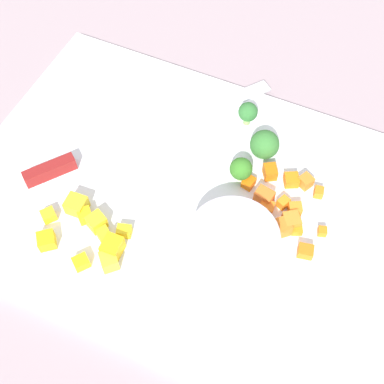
% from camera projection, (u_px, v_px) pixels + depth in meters
% --- Properties ---
extents(ground_plane, '(4.00, 4.00, 0.00)m').
position_uv_depth(ground_plane, '(192.00, 202.00, 0.62)').
color(ground_plane, '#9F8B91').
extents(cutting_board, '(0.53, 0.37, 0.01)m').
position_uv_depth(cutting_board, '(192.00, 199.00, 0.61)').
color(cutting_board, white).
rests_on(cutting_board, ground_plane).
extents(prep_bowl, '(0.10, 0.10, 0.04)m').
position_uv_depth(prep_bowl, '(232.00, 245.00, 0.55)').
color(prep_bowl, '#BCB3C3').
rests_on(prep_bowl, cutting_board).
extents(chef_knife, '(0.22, 0.27, 0.02)m').
position_uv_depth(chef_knife, '(116.00, 145.00, 0.64)').
color(chef_knife, silver).
rests_on(chef_knife, cutting_board).
extents(carrot_dice_0, '(0.01, 0.01, 0.01)m').
position_uv_depth(carrot_dice_0, '(297.00, 231.00, 0.58)').
color(carrot_dice_0, orange).
rests_on(carrot_dice_0, cutting_board).
extents(carrot_dice_1, '(0.01, 0.01, 0.01)m').
position_uv_depth(carrot_dice_1, '(322.00, 231.00, 0.58)').
color(carrot_dice_1, orange).
rests_on(carrot_dice_1, cutting_board).
extents(carrot_dice_2, '(0.01, 0.01, 0.01)m').
position_uv_depth(carrot_dice_2, '(319.00, 192.00, 0.60)').
color(carrot_dice_2, orange).
rests_on(carrot_dice_2, cutting_board).
extents(carrot_dice_3, '(0.02, 0.02, 0.01)m').
position_uv_depth(carrot_dice_3, '(295.00, 209.00, 0.59)').
color(carrot_dice_3, orange).
rests_on(carrot_dice_3, cutting_board).
extents(carrot_dice_4, '(0.02, 0.02, 0.01)m').
position_uv_depth(carrot_dice_4, '(291.00, 180.00, 0.61)').
color(carrot_dice_4, orange).
rests_on(carrot_dice_4, cutting_board).
extents(carrot_dice_5, '(0.01, 0.02, 0.01)m').
position_uv_depth(carrot_dice_5, '(249.00, 183.00, 0.61)').
color(carrot_dice_5, '#DC630C').
rests_on(carrot_dice_5, cutting_board).
extents(carrot_dice_6, '(0.02, 0.02, 0.02)m').
position_uv_depth(carrot_dice_6, '(270.00, 172.00, 0.61)').
color(carrot_dice_6, orange).
rests_on(carrot_dice_6, cutting_board).
extents(carrot_dice_7, '(0.02, 0.02, 0.01)m').
position_uv_depth(carrot_dice_7, '(305.00, 251.00, 0.56)').
color(carrot_dice_7, orange).
rests_on(carrot_dice_7, cutting_board).
extents(carrot_dice_8, '(0.02, 0.01, 0.01)m').
position_uv_depth(carrot_dice_8, '(267.00, 208.00, 0.59)').
color(carrot_dice_8, orange).
rests_on(carrot_dice_8, cutting_board).
extents(carrot_dice_9, '(0.02, 0.02, 0.01)m').
position_uv_depth(carrot_dice_9, '(306.00, 181.00, 0.61)').
color(carrot_dice_9, orange).
rests_on(carrot_dice_9, cutting_board).
extents(carrot_dice_10, '(0.01, 0.02, 0.01)m').
position_uv_depth(carrot_dice_10, '(283.00, 203.00, 0.59)').
color(carrot_dice_10, orange).
rests_on(carrot_dice_10, cutting_board).
extents(carrot_dice_11, '(0.03, 0.03, 0.02)m').
position_uv_depth(carrot_dice_11, '(281.00, 228.00, 0.57)').
color(carrot_dice_11, orange).
rests_on(carrot_dice_11, cutting_board).
extents(carrot_dice_12, '(0.02, 0.03, 0.02)m').
position_uv_depth(carrot_dice_12, '(291.00, 221.00, 0.58)').
color(carrot_dice_12, orange).
rests_on(carrot_dice_12, cutting_board).
extents(carrot_dice_13, '(0.02, 0.02, 0.02)m').
position_uv_depth(carrot_dice_13, '(264.00, 197.00, 0.59)').
color(carrot_dice_13, orange).
rests_on(carrot_dice_13, cutting_board).
extents(pepper_dice_0, '(0.02, 0.02, 0.01)m').
position_uv_depth(pepper_dice_0, '(124.00, 231.00, 0.57)').
color(pepper_dice_0, yellow).
rests_on(pepper_dice_0, cutting_board).
extents(pepper_dice_1, '(0.02, 0.02, 0.02)m').
position_uv_depth(pepper_dice_1, '(85.00, 216.00, 0.58)').
color(pepper_dice_1, yellow).
rests_on(pepper_dice_1, cutting_board).
extents(pepper_dice_2, '(0.03, 0.03, 0.02)m').
position_uv_depth(pepper_dice_2, '(47.00, 240.00, 0.57)').
color(pepper_dice_2, yellow).
rests_on(pepper_dice_2, cutting_board).
extents(pepper_dice_3, '(0.02, 0.02, 0.01)m').
position_uv_depth(pepper_dice_3, '(81.00, 262.00, 0.55)').
color(pepper_dice_3, yellow).
rests_on(pepper_dice_3, cutting_board).
extents(pepper_dice_4, '(0.02, 0.02, 0.02)m').
position_uv_depth(pepper_dice_4, '(77.00, 205.00, 0.59)').
color(pepper_dice_4, yellow).
rests_on(pepper_dice_4, cutting_board).
extents(pepper_dice_5, '(0.02, 0.02, 0.01)m').
position_uv_depth(pepper_dice_5, '(104.00, 235.00, 0.57)').
color(pepper_dice_5, yellow).
rests_on(pepper_dice_5, cutting_board).
extents(pepper_dice_6, '(0.02, 0.02, 0.02)m').
position_uv_depth(pepper_dice_6, '(113.00, 247.00, 0.56)').
color(pepper_dice_6, yellow).
rests_on(pepper_dice_6, cutting_board).
extents(pepper_dice_7, '(0.02, 0.02, 0.02)m').
position_uv_depth(pepper_dice_7, '(97.00, 222.00, 0.58)').
color(pepper_dice_7, yellow).
rests_on(pepper_dice_7, cutting_board).
extents(pepper_dice_8, '(0.02, 0.02, 0.01)m').
position_uv_depth(pepper_dice_8, '(49.00, 215.00, 0.59)').
color(pepper_dice_8, yellow).
rests_on(pepper_dice_8, cutting_board).
extents(pepper_dice_9, '(0.03, 0.03, 0.02)m').
position_uv_depth(pepper_dice_9, '(109.00, 261.00, 0.55)').
color(pepper_dice_9, yellow).
rests_on(pepper_dice_9, cutting_board).
extents(broccoli_floret_0, '(0.04, 0.04, 0.04)m').
position_uv_depth(broccoli_floret_0, '(265.00, 145.00, 0.62)').
color(broccoli_floret_0, '#97C469').
rests_on(broccoli_floret_0, cutting_board).
extents(broccoli_floret_1, '(0.02, 0.02, 0.03)m').
position_uv_depth(broccoli_floret_1, '(248.00, 112.00, 0.65)').
color(broccoli_floret_1, '#8AB85D').
rests_on(broccoli_floret_1, cutting_board).
extents(broccoli_floret_2, '(0.03, 0.03, 0.03)m').
position_uv_depth(broccoli_floret_2, '(241.00, 169.00, 0.60)').
color(broccoli_floret_2, '#91C268').
rests_on(broccoli_floret_2, cutting_board).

